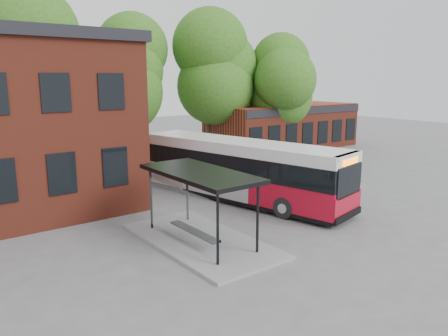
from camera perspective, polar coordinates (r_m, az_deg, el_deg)
ground at (r=21.02m, az=5.60°, el=-6.06°), size 100.00×100.00×0.00m
shop_row at (r=40.76m, az=7.71°, el=5.42°), size 14.00×6.20×4.00m
bus_shelter at (r=17.15m, az=-3.11°, el=-5.08°), size 3.60×7.00×2.90m
bike_rail at (r=34.23m, az=5.58°, el=1.22°), size 5.20×0.10×0.38m
tree_0 at (r=31.56m, az=-23.55°, el=9.13°), size 7.92×7.92×11.00m
tree_1 at (r=34.87m, az=-12.59°, el=9.48°), size 7.92×7.92×10.40m
tree_2 at (r=37.52m, az=-2.06°, el=10.34°), size 7.92×7.92×11.00m
tree_3 at (r=37.73m, az=7.82°, el=8.95°), size 7.04×7.04×9.28m
city_bus at (r=23.06m, az=2.00°, el=-0.34°), size 5.17×12.76×3.17m
bicycle_2 at (r=32.99m, az=3.48°, el=1.30°), size 1.70×0.61×0.89m
bicycle_3 at (r=33.12m, az=5.54°, el=1.50°), size 1.91×0.84×1.11m
bicycle_4 at (r=34.63m, az=6.20°, el=1.82°), size 1.95×1.22×0.97m
bicycle_5 at (r=34.11m, az=7.68°, el=1.67°), size 1.73×1.10×1.01m
bicycle_6 at (r=35.90m, az=7.63°, el=2.04°), size 1.69×0.84×0.85m
bicycle_7 at (r=34.82m, az=8.95°, el=1.74°), size 1.54×1.00×0.90m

